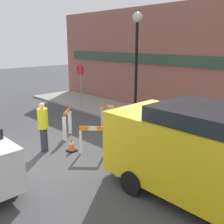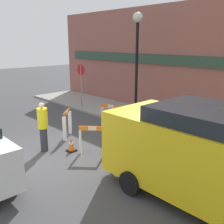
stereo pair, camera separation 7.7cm
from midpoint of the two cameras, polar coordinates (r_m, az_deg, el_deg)
The scene contains 14 objects.
ground_plane at distance 9.17m, azimuth -15.98°, elevation -9.19°, with size 60.00×60.00×0.00m, color #424244.
sidewalk_slab at distance 12.83m, azimuth 8.23°, elevation -1.52°, with size 18.00×2.99×0.10m.
storefront_facade at distance 13.62m, azimuth 12.82°, elevation 10.80°, with size 18.00×0.22×5.50m.
streetlamp_post at distance 12.11m, azimuth 5.18°, elevation 12.82°, with size 0.44×0.44×4.82m.
stop_sign at distance 14.56m, azimuth -7.02°, elevation 7.13°, with size 0.60×0.06×2.39m.
barricade_0 at distance 9.58m, azimuth 5.39°, elevation -3.54°, with size 0.63×0.92×1.15m.
barricade_1 at distance 11.41m, azimuth -0.46°, elevation -0.73°, with size 0.86×0.49×1.05m.
barricade_2 at distance 10.43m, azimuth -9.94°, elevation -2.34°, with size 0.68×0.76×1.10m.
barricade_3 at distance 8.82m, azimuth -4.42°, elevation -5.84°, with size 0.74×0.71×0.98m.
traffic_cone_0 at distance 10.88m, azimuth 5.08°, elevation -3.20°, with size 0.30×0.30×0.58m.
traffic_cone_1 at distance 9.22m, azimuth -9.02°, elevation -7.08°, with size 0.30×0.30×0.48m.
traffic_cone_2 at distance 11.26m, azimuth 2.92°, elevation -2.54°, with size 0.30×0.30×0.57m.
person_worker at distance 9.18m, azimuth -14.99°, elevation -2.90°, with size 0.41×0.41×1.72m.
work_van at distance 6.27m, azimuth 22.47°, elevation -8.86°, with size 5.50×2.25×2.28m.
Camera 1 is at (7.49, -3.79, 3.67)m, focal length 42.00 mm.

